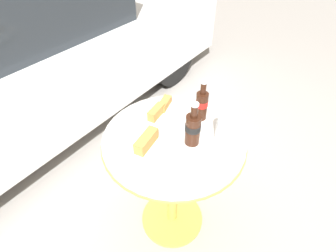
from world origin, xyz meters
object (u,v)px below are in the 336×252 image
cola_bottle_left (193,128)px  drinking_glass (224,129)px  cola_bottle_right (202,104)px  parked_car (7,55)px  lunch_plate_far (160,110)px  lunch_plate_near (146,144)px  bistro_table (173,161)px

cola_bottle_left → drinking_glass: bearing=-44.3°
cola_bottle_left → cola_bottle_right: cola_bottle_left is taller
cola_bottle_left → parked_car: bearing=87.7°
cola_bottle_right → lunch_plate_far: 0.22m
cola_bottle_left → drinking_glass: cola_bottle_left is taller
lunch_plate_near → bistro_table: bearing=-24.9°
lunch_plate_far → parked_car: (-0.01, 1.63, -0.16)m
bistro_table → drinking_glass: 0.34m
cola_bottle_right → lunch_plate_far: (-0.09, 0.19, -0.07)m
bistro_table → parked_car: bearing=86.9°
lunch_plate_far → parked_car: size_ratio=0.06×
drinking_glass → lunch_plate_far: bearing=93.5°
lunch_plate_near → parked_car: size_ratio=0.06×
lunch_plate_far → parked_car: bearing=90.3°
bistro_table → lunch_plate_near: lunch_plate_near is taller
bistro_table → lunch_plate_near: size_ratio=3.32×
cola_bottle_left → parked_car: 1.89m
lunch_plate_near → lunch_plate_far: (0.24, 0.10, -0.00)m
bistro_table → parked_car: parked_car is taller
bistro_table → cola_bottle_left: (0.02, -0.09, 0.27)m
drinking_glass → lunch_plate_near: bearing=135.3°
lunch_plate_near → lunch_plate_far: lunch_plate_near is taller
cola_bottle_right → drinking_glass: cola_bottle_right is taller
lunch_plate_near → lunch_plate_far: bearing=22.9°
drinking_glass → lunch_plate_near: (-0.26, 0.26, -0.04)m
lunch_plate_near → lunch_plate_far: size_ratio=1.01×
bistro_table → cola_bottle_right: bearing=-8.5°
bistro_table → cola_bottle_right: size_ratio=3.46×
drinking_glass → parked_car: bearing=90.9°
cola_bottle_right → lunch_plate_near: cola_bottle_right is taller
cola_bottle_right → lunch_plate_near: size_ratio=0.96×
drinking_glass → lunch_plate_near: size_ratio=0.57×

